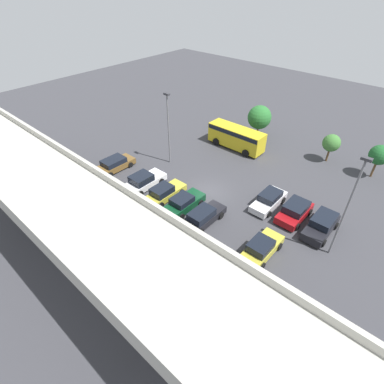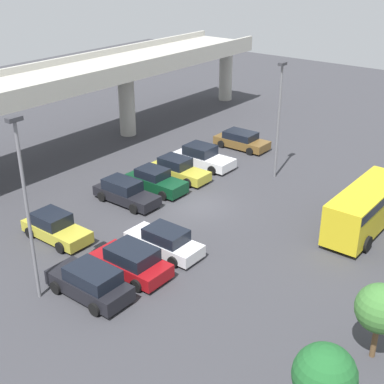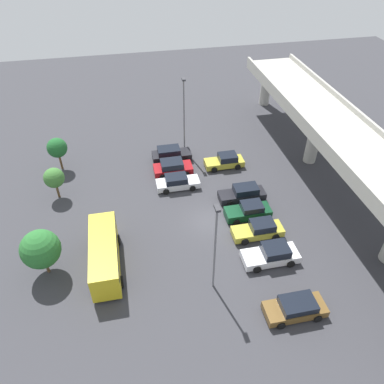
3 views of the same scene
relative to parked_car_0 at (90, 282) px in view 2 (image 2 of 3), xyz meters
The scene contains 16 objects.
ground_plane 11.39m from the parked_car_0, ahead, with size 98.98×98.98×0.00m, color #38383D.
highway_overpass 20.11m from the parked_car_0, 54.91° to the left, with size 47.62×6.41×7.21m.
parked_car_0 is the anchor object (origin of this frame).
parked_car_1 6.42m from the parked_car_0, 66.34° to the left, with size 2.03×4.46×1.57m.
parked_car_2 5.36m from the parked_car_0, ahead, with size 2.01×4.58×1.50m.
parked_car_3 10.55m from the parked_car_0, 35.40° to the left, with size 1.97×4.78×1.56m.
parked_car_4 12.71m from the parked_car_0, 27.24° to the left, with size 2.04×4.43×1.57m.
parked_car_5 15.13m from the parked_car_0, 23.07° to the left, with size 2.00×4.71×1.56m.
parked_car_6 18.04m from the parked_car_0, 19.36° to the left, with size 2.22×4.83×1.63m.
parked_car_7 23.03m from the parked_car_0, 14.73° to the left, with size 2.18×4.64×1.41m.
parked_car_8 2.65m from the parked_car_0, ahead, with size 2.24×4.31×1.58m.
shuttle_bus 16.78m from the parked_car_0, 28.18° to the right, with size 7.54×2.56×2.72m.
lamp_post_near_aisle 5.17m from the parked_car_0, 129.96° to the left, with size 0.70×0.35×9.17m.
lamp_post_mid_lot 19.05m from the parked_car_0, ahead, with size 0.70×0.35×8.47m.
tree_front_left 12.69m from the parked_car_0, 93.42° to the right, with size 2.20×2.20×3.90m.
tree_front_centre 13.37m from the parked_car_0, 70.57° to the right, with size 2.06×2.06×3.49m.
Camera 2 is at (-25.25, -19.33, 15.74)m, focal length 50.00 mm.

